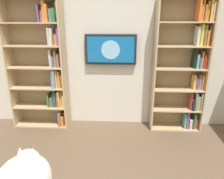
% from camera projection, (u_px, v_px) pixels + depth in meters
% --- Properties ---
extents(wall_back, '(4.52, 0.06, 2.70)m').
position_uv_depth(wall_back, '(108.00, 42.00, 3.27)').
color(wall_back, silver).
rests_on(wall_back, ground).
extents(bookshelf_left, '(0.78, 0.28, 1.99)m').
position_uv_depth(bookshelf_left, '(186.00, 68.00, 3.16)').
color(bookshelf_left, tan).
rests_on(bookshelf_left, ground).
extents(bookshelf_right, '(0.87, 0.28, 1.97)m').
position_uv_depth(bookshelf_right, '(44.00, 67.00, 3.27)').
color(bookshelf_right, tan).
rests_on(bookshelf_right, ground).
extents(wall_mounted_tv, '(0.78, 0.07, 0.46)m').
position_uv_depth(wall_mounted_tv, '(111.00, 50.00, 3.22)').
color(wall_mounted_tv, black).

